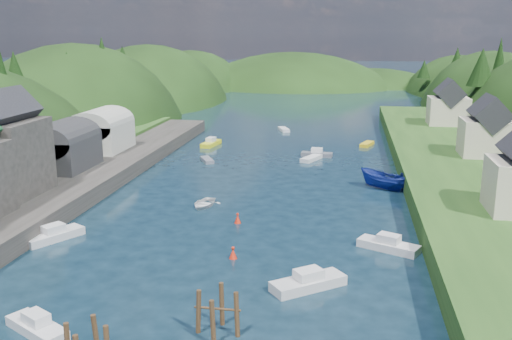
# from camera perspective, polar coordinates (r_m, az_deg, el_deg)

# --- Properties ---
(ground) EXTENTS (600.00, 600.00, 0.00)m
(ground) POSITION_cam_1_polar(r_m,az_deg,el_deg) (86.14, 2.37, 0.85)
(ground) COLOR black
(ground) RESTS_ON ground
(hillside_left) EXTENTS (44.00, 245.56, 52.00)m
(hillside_left) POSITION_cam_1_polar(r_m,az_deg,el_deg) (124.57, -17.18, 0.50)
(hillside_left) COLOR black
(hillside_left) RESTS_ON ground
(far_hills) EXTENTS (103.00, 68.00, 44.00)m
(far_hills) POSITION_cam_1_polar(r_m,az_deg,el_deg) (209.71, 6.84, 5.44)
(far_hills) COLOR black
(far_hills) RESTS_ON ground
(hill_trees) EXTENTS (92.20, 151.97, 12.74)m
(hill_trees) POSITION_cam_1_polar(r_m,az_deg,el_deg) (98.14, 3.78, 9.07)
(hill_trees) COLOR black
(hill_trees) RESTS_ON ground
(quay_left) EXTENTS (12.00, 110.00, 2.00)m
(quay_left) POSITION_cam_1_polar(r_m,az_deg,el_deg) (65.88, -22.32, -3.37)
(quay_left) COLOR #2D2B28
(quay_left) RESTS_ON ground
(boat_sheds) EXTENTS (7.00, 21.00, 7.50)m
(boat_sheds) POSITION_cam_1_polar(r_m,az_deg,el_deg) (82.05, -16.95, 3.37)
(boat_sheds) COLOR #2D2D30
(boat_sheds) RESTS_ON quay_left
(terrace_right) EXTENTS (16.00, 120.00, 2.40)m
(terrace_right) POSITION_cam_1_polar(r_m,az_deg,el_deg) (77.00, 20.22, -0.64)
(terrace_right) COLOR #234719
(terrace_right) RESTS_ON ground
(right_bank_cottages) EXTENTS (9.00, 59.24, 8.41)m
(right_bank_cottages) POSITION_cam_1_polar(r_m,az_deg,el_deg) (84.70, 21.46, 3.71)
(right_bank_cottages) COLOR beige
(right_bank_cottages) RESTS_ON terrace_right
(piling_cluster_far) EXTENTS (3.07, 2.88, 3.61)m
(piling_cluster_far) POSITION_cam_1_polar(r_m,az_deg,el_deg) (38.13, -3.86, -14.44)
(piling_cluster_far) COLOR #382314
(piling_cluster_far) RESTS_ON ground
(channel_buoy_near) EXTENTS (0.70, 0.70, 1.10)m
(channel_buoy_near) POSITION_cam_1_polar(r_m,az_deg,el_deg) (49.91, -2.31, -8.32)
(channel_buoy_near) COLOR red
(channel_buoy_near) RESTS_ON ground
(channel_buoy_far) EXTENTS (0.70, 0.70, 1.10)m
(channel_buoy_far) POSITION_cam_1_polar(r_m,az_deg,el_deg) (58.67, -1.85, -4.88)
(channel_buoy_far) COLOR red
(channel_buoy_far) RESTS_ON ground
(moored_boats) EXTENTS (37.35, 96.56, 2.51)m
(moored_boats) POSITION_cam_1_polar(r_m,az_deg,el_deg) (55.17, -1.44, -5.81)
(moored_boats) COLOR white
(moored_boats) RESTS_ON ground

